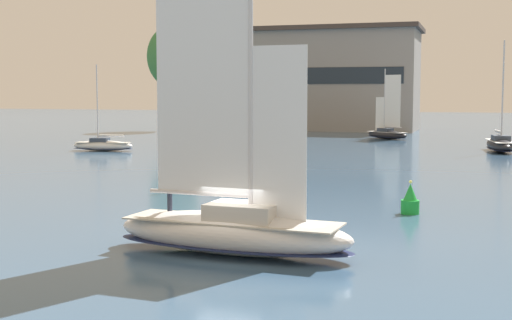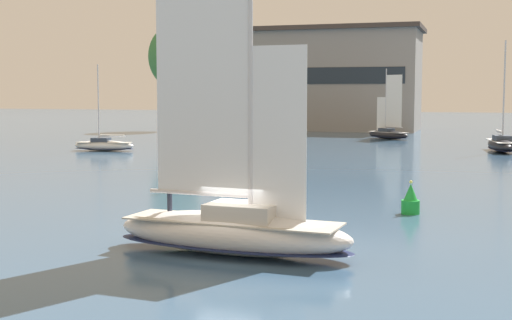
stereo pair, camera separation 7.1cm
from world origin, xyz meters
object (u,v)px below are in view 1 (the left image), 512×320
Objects in this scene: tree_shore_right at (173,57)px; sailboat_main at (232,227)px; sailboat_moored_mid_channel at (500,144)px; sailboat_moored_outer_mooring at (387,133)px; sailboat_moored_near_marina at (103,145)px; channel_buoy at (410,201)px; sailboat_moored_far_slip at (242,176)px.

tree_shore_right is 88.30m from sailboat_main.
sailboat_moored_mid_channel is 1.23× the size of sailboat_moored_outer_mooring.
sailboat_main is at bearing -64.59° from tree_shore_right.
sailboat_moored_mid_channel is (48.47, -27.13, -10.86)m from tree_shore_right.
tree_shore_right is at bearing 115.41° from sailboat_main.
tree_shore_right reaches higher than sailboat_main.
sailboat_moored_outer_mooring is (25.82, 28.11, 0.17)m from sailboat_moored_near_marina.
sailboat_moored_outer_mooring is 5.41× the size of channel_buoy.
sailboat_moored_far_slip is at bearing -62.23° from tree_shore_right.
sailboat_moored_mid_channel is (39.34, 11.36, 0.16)m from sailboat_moored_near_marina.
sailboat_moored_far_slip is 49.53m from sailboat_moored_outer_mooring.
channel_buoy is (11.67, -8.33, 0.09)m from sailboat_moored_far_slip.
channel_buoy is at bearing -97.38° from sailboat_moored_mid_channel.
sailboat_moored_far_slip is 14.34m from channel_buoy.
sailboat_main is at bearing -116.66° from channel_buoy.
sailboat_moored_outer_mooring is at bearing -16.55° from tree_shore_right.
sailboat_moored_outer_mooring is at bearing 92.22° from sailboat_main.
channel_buoy is at bearing -41.05° from sailboat_moored_near_marina.
sailboat_moored_far_slip is 0.91× the size of sailboat_moored_outer_mooring.
sailboat_main is 7.71× the size of channel_buoy.
sailboat_moored_mid_channel is 1.36× the size of sailboat_moored_far_slip.
sailboat_main reaches higher than sailboat_moored_outer_mooring.
sailboat_moored_outer_mooring is (-2.66, 68.80, -0.26)m from sailboat_main.
sailboat_main is 49.67m from sailboat_moored_near_marina.
tree_shore_right reaches higher than sailboat_moored_far_slip.
sailboat_main is 1.46× the size of sailboat_moored_near_marina.
sailboat_moored_near_marina is 40.95m from sailboat_moored_mid_channel.
sailboat_moored_far_slip is at bearing 144.46° from channel_buoy.
channel_buoy is (8.21, -57.74, -0.12)m from sailboat_moored_outer_mooring.
sailboat_moored_near_marina is at bearing 136.40° from sailboat_moored_far_slip.
sailboat_moored_near_marina is at bearing 124.99° from sailboat_main.
tree_shore_right is at bearing 163.45° from sailboat_moored_outer_mooring.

